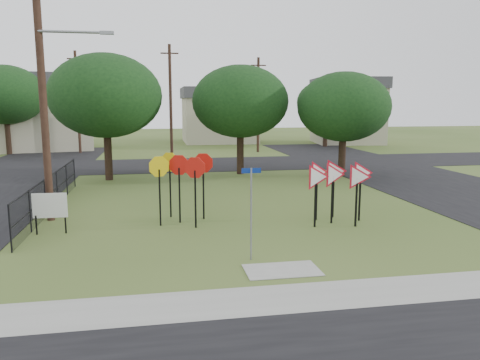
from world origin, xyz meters
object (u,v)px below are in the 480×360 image
(street_name_sign, at_px, (251,207))
(info_board, at_px, (50,207))
(stop_sign_cluster, at_px, (181,172))
(yield_sign_cluster, at_px, (336,177))

(street_name_sign, bearing_deg, info_board, 148.23)
(stop_sign_cluster, xyz_separation_m, yield_sign_cluster, (5.68, -1.03, -0.18))
(street_name_sign, distance_m, yield_sign_cluster, 5.40)
(street_name_sign, xyz_separation_m, info_board, (-6.22, 3.85, -0.60))
(info_board, bearing_deg, stop_sign_cluster, 10.25)
(street_name_sign, relative_size, yield_sign_cluster, 0.88)
(stop_sign_cluster, height_order, yield_sign_cluster, stop_sign_cluster)
(stop_sign_cluster, bearing_deg, street_name_sign, -70.03)
(street_name_sign, bearing_deg, stop_sign_cluster, 109.97)
(stop_sign_cluster, bearing_deg, info_board, -169.75)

